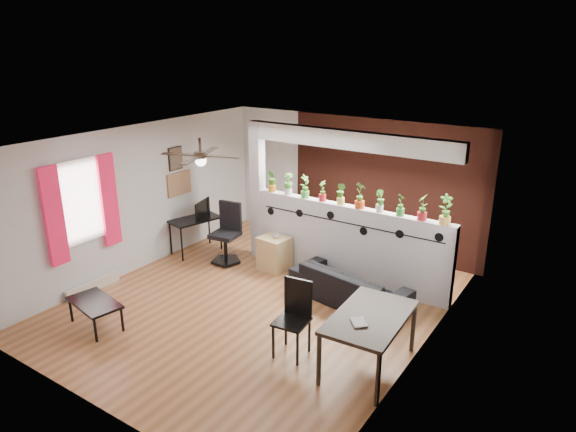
{
  "coord_description": "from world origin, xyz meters",
  "views": [
    {
      "loc": [
        4.42,
        -5.82,
        3.96
      ],
      "look_at": [
        0.16,
        0.6,
        1.31
      ],
      "focal_mm": 32.0,
      "sensor_mm": 36.0,
      "label": 1
    }
  ],
  "objects_px": {
    "potted_plant_3": "(323,190)",
    "potted_plant_5": "(360,194)",
    "cup": "(276,236)",
    "ceiling_fan": "(201,157)",
    "dining_table": "(370,321)",
    "potted_plant_9": "(446,208)",
    "sofa": "(350,286)",
    "folding_chair": "(295,311)",
    "potted_plant_0": "(272,180)",
    "office_chair": "(227,237)",
    "potted_plant_1": "(288,183)",
    "potted_plant_7": "(401,204)",
    "potted_plant_6": "(380,200)",
    "coffee_table": "(95,304)",
    "computer_desk": "(195,222)",
    "potted_plant_4": "(341,193)",
    "potted_plant_2": "(305,186)",
    "cube_shelf": "(274,253)",
    "potted_plant_8": "(423,206)"
  },
  "relations": [
    {
      "from": "potted_plant_7",
      "to": "coffee_table",
      "type": "relative_size",
      "value": 0.39
    },
    {
      "from": "cup",
      "to": "coffee_table",
      "type": "xyz_separation_m",
      "value": [
        -1.08,
        -3.04,
        -0.31
      ]
    },
    {
      "from": "potted_plant_7",
      "to": "office_chair",
      "type": "height_order",
      "value": "potted_plant_7"
    },
    {
      "from": "potted_plant_2",
      "to": "sofa",
      "type": "height_order",
      "value": "potted_plant_2"
    },
    {
      "from": "potted_plant_9",
      "to": "computer_desk",
      "type": "height_order",
      "value": "potted_plant_9"
    },
    {
      "from": "potted_plant_0",
      "to": "dining_table",
      "type": "distance_m",
      "value": 3.74
    },
    {
      "from": "potted_plant_6",
      "to": "dining_table",
      "type": "height_order",
      "value": "potted_plant_6"
    },
    {
      "from": "potted_plant_1",
      "to": "dining_table",
      "type": "height_order",
      "value": "potted_plant_1"
    },
    {
      "from": "sofa",
      "to": "cube_shelf",
      "type": "bearing_deg",
      "value": -2.18
    },
    {
      "from": "sofa",
      "to": "cup",
      "type": "bearing_deg",
      "value": -2.51
    },
    {
      "from": "potted_plant_9",
      "to": "sofa",
      "type": "bearing_deg",
      "value": -150.68
    },
    {
      "from": "potted_plant_4",
      "to": "potted_plant_6",
      "type": "bearing_deg",
      "value": 0.0
    },
    {
      "from": "folding_chair",
      "to": "coffee_table",
      "type": "xyz_separation_m",
      "value": [
        -2.75,
        -1.06,
        -0.25
      ]
    },
    {
      "from": "coffee_table",
      "to": "potted_plant_6",
      "type": "bearing_deg",
      "value": 49.79
    },
    {
      "from": "potted_plant_6",
      "to": "dining_table",
      "type": "relative_size",
      "value": 0.25
    },
    {
      "from": "potted_plant_3",
      "to": "computer_desk",
      "type": "distance_m",
      "value": 2.73
    },
    {
      "from": "potted_plant_1",
      "to": "potted_plant_7",
      "type": "distance_m",
      "value": 2.11
    },
    {
      "from": "potted_plant_0",
      "to": "potted_plant_5",
      "type": "height_order",
      "value": "potted_plant_5"
    },
    {
      "from": "cup",
      "to": "ceiling_fan",
      "type": "bearing_deg",
      "value": -103.3
    },
    {
      "from": "potted_plant_5",
      "to": "potted_plant_4",
      "type": "bearing_deg",
      "value": 180.0
    },
    {
      "from": "potted_plant_3",
      "to": "potted_plant_9",
      "type": "distance_m",
      "value": 2.11
    },
    {
      "from": "potted_plant_5",
      "to": "computer_desk",
      "type": "distance_m",
      "value": 3.4
    },
    {
      "from": "potted_plant_9",
      "to": "sofa",
      "type": "height_order",
      "value": "potted_plant_9"
    },
    {
      "from": "ceiling_fan",
      "to": "potted_plant_9",
      "type": "height_order",
      "value": "ceiling_fan"
    },
    {
      "from": "potted_plant_4",
      "to": "potted_plant_8",
      "type": "distance_m",
      "value": 1.4
    },
    {
      "from": "potted_plant_9",
      "to": "potted_plant_3",
      "type": "bearing_deg",
      "value": 180.0
    },
    {
      "from": "ceiling_fan",
      "to": "sofa",
      "type": "height_order",
      "value": "ceiling_fan"
    },
    {
      "from": "potted_plant_1",
      "to": "potted_plant_9",
      "type": "xyz_separation_m",
      "value": [
        2.81,
        -0.0,
        0.04
      ]
    },
    {
      "from": "folding_chair",
      "to": "coffee_table",
      "type": "distance_m",
      "value": 2.96
    },
    {
      "from": "dining_table",
      "to": "folding_chair",
      "type": "distance_m",
      "value": 0.99
    },
    {
      "from": "computer_desk",
      "to": "dining_table",
      "type": "distance_m",
      "value": 4.7
    },
    {
      "from": "ceiling_fan",
      "to": "potted_plant_6",
      "type": "xyz_separation_m",
      "value": [
        2.13,
        1.8,
        -0.77
      ]
    },
    {
      "from": "potted_plant_7",
      "to": "dining_table",
      "type": "xyz_separation_m",
      "value": [
        0.5,
        -2.1,
        -0.88
      ]
    },
    {
      "from": "potted_plant_1",
      "to": "potted_plant_3",
      "type": "height_order",
      "value": "potted_plant_1"
    },
    {
      "from": "sofa",
      "to": "potted_plant_3",
      "type": "bearing_deg",
      "value": -27.49
    },
    {
      "from": "coffee_table",
      "to": "potted_plant_7",
      "type": "bearing_deg",
      "value": 46.5
    },
    {
      "from": "potted_plant_3",
      "to": "potted_plant_5",
      "type": "xyz_separation_m",
      "value": [
        0.7,
        0.0,
        0.04
      ]
    },
    {
      "from": "potted_plant_6",
      "to": "computer_desk",
      "type": "xyz_separation_m",
      "value": [
        -3.58,
        -0.52,
        -0.91
      ]
    },
    {
      "from": "dining_table",
      "to": "potted_plant_3",
      "type": "bearing_deg",
      "value": 132.18
    },
    {
      "from": "sofa",
      "to": "folding_chair",
      "type": "distance_m",
      "value": 1.69
    },
    {
      "from": "potted_plant_6",
      "to": "sofa",
      "type": "distance_m",
      "value": 1.44
    },
    {
      "from": "potted_plant_4",
      "to": "potted_plant_0",
      "type": "bearing_deg",
      "value": 180.0
    },
    {
      "from": "computer_desk",
      "to": "coffee_table",
      "type": "bearing_deg",
      "value": -75.98
    },
    {
      "from": "potted_plant_2",
      "to": "sofa",
      "type": "bearing_deg",
      "value": -28.05
    },
    {
      "from": "potted_plant_3",
      "to": "sofa",
      "type": "xyz_separation_m",
      "value": [
        0.91,
        -0.67,
        -1.27
      ]
    },
    {
      "from": "potted_plant_3",
      "to": "coffee_table",
      "type": "bearing_deg",
      "value": -118.11
    },
    {
      "from": "potted_plant_4",
      "to": "sofa",
      "type": "relative_size",
      "value": 0.2
    },
    {
      "from": "office_chair",
      "to": "ceiling_fan",
      "type": "bearing_deg",
      "value": -63.27
    },
    {
      "from": "coffee_table",
      "to": "potted_plant_4",
      "type": "bearing_deg",
      "value": 57.47
    },
    {
      "from": "potted_plant_9",
      "to": "sofa",
      "type": "relative_size",
      "value": 0.25
    }
  ]
}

